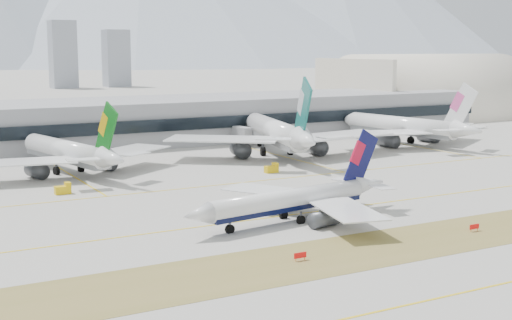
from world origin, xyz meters
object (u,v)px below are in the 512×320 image
terminal (131,121)px  hangar (427,117)px  widebody_china_air (406,127)px  taxiing_airliner (295,200)px  widebody_cathay (278,134)px  widebody_eva (70,153)px

terminal → hangar: bearing=7.4°
widebody_china_air → terminal: size_ratio=0.22×
widebody_china_air → hangar: bearing=-55.3°
widebody_china_air → terminal: widebody_china_air is taller
taxiing_airliner → widebody_cathay: widebody_cathay is taller
taxiing_airliner → widebody_china_air: widebody_china_air is taller
taxiing_airliner → widebody_china_air: 117.26m
taxiing_airliner → widebody_cathay: 83.12m
widebody_china_air → terminal: (-80.94, 50.09, 1.56)m
widebody_cathay → terminal: (-29.39, 50.98, 0.71)m
terminal → taxiing_airliner: bearing=-94.6°
taxiing_airliner → terminal: (9.96, 124.15, 3.50)m
widebody_eva → hangar: (189.07, 71.91, -5.31)m
terminal → hangar: 156.05m
widebody_eva → widebody_china_air: widebody_china_air is taller
widebody_eva → hangar: hangar is taller
taxiing_airliner → widebody_eva: widebody_eva is taller
widebody_eva → terminal: widebody_eva is taller
widebody_cathay → widebody_china_air: 51.57m
taxiing_airliner → terminal: taxiing_airliner is taller
terminal → hangar: hangar is taller
taxiing_airliner → hangar: hangar is taller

